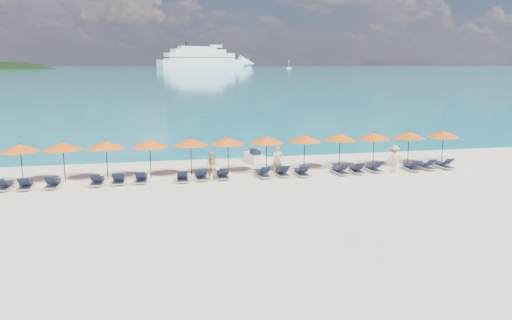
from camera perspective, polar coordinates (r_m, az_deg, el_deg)
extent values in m
plane|color=beige|center=(25.36, 1.42, -3.94)|extent=(1400.00, 1400.00, 0.00)
cube|color=#1FA9B2|center=(683.87, -11.74, 10.28)|extent=(1600.00, 1300.00, 0.01)
ellipsoid|color=black|center=(602.82, -26.00, 6.00)|extent=(162.00, 126.00, 85.50)
cube|color=white|center=(629.22, -6.20, 10.86)|extent=(110.67, 60.37, 10.11)
cone|color=white|center=(663.09, -1.00, 10.93)|extent=(28.95, 28.95, 22.24)
cube|color=white|center=(628.32, -6.38, 11.68)|extent=(88.92, 49.23, 8.09)
cube|color=white|center=(627.48, -6.56, 12.24)|extent=(69.60, 39.87, 5.05)
cube|color=white|center=(626.65, -6.74, 12.60)|extent=(47.84, 28.73, 3.54)
cube|color=black|center=(628.30, -6.38, 11.55)|extent=(90.02, 49.84, 0.91)
cube|color=black|center=(628.35, -6.38, 11.87)|extent=(87.81, 48.63, 0.91)
cylinder|color=black|center=(620.48, -7.92, 12.97)|extent=(4.45, 4.45, 5.56)
cube|color=white|center=(598.30, -0.86, 10.51)|extent=(6.52, 2.17, 1.74)
cylinder|color=white|center=(598.27, -0.86, 11.05)|extent=(0.39, 0.39, 10.86)
cube|color=white|center=(575.40, 3.78, 10.45)|extent=(5.19, 1.73, 1.38)
cylinder|color=white|center=(575.37, 3.78, 10.90)|extent=(0.31, 0.31, 8.65)
cube|color=white|center=(33.59, -0.19, 0.29)|extent=(1.12, 2.33, 0.51)
cube|color=black|center=(33.35, -0.09, 0.86)|extent=(0.58, 0.99, 0.33)
cylinder|color=black|center=(34.02, -0.50, 1.30)|extent=(0.52, 0.12, 0.06)
imported|color=tan|center=(29.52, 2.49, -0.03)|extent=(0.66, 0.45, 1.77)
imported|color=tan|center=(28.25, -5.04, -0.69)|extent=(0.93, 0.81, 1.65)
imported|color=tan|center=(31.31, 15.53, 0.13)|extent=(1.14, 0.64, 1.69)
cylinder|color=black|center=(30.10, -25.21, -0.46)|extent=(0.05, 0.05, 2.20)
cone|color=#DD500A|center=(29.95, -25.35, 1.27)|extent=(2.10, 2.10, 0.42)
sphere|color=black|center=(29.91, -25.39, 1.68)|extent=(0.08, 0.08, 0.08)
cylinder|color=black|center=(29.78, -21.09, -0.25)|extent=(0.05, 0.05, 2.20)
cone|color=#DD500A|center=(29.62, -21.21, 1.49)|extent=(2.10, 2.10, 0.42)
sphere|color=black|center=(29.59, -21.24, 1.91)|extent=(0.08, 0.08, 0.08)
cylinder|color=black|center=(29.50, -16.68, -0.08)|extent=(0.05, 0.05, 2.20)
cone|color=#DD500A|center=(29.34, -16.78, 1.69)|extent=(2.10, 2.10, 0.42)
sphere|color=black|center=(29.31, -16.80, 2.11)|extent=(0.08, 0.08, 0.08)
cylinder|color=black|center=(29.36, -11.98, 0.10)|extent=(0.05, 0.05, 2.20)
cone|color=#DD500A|center=(29.20, -12.05, 1.87)|extent=(2.10, 2.10, 0.42)
sphere|color=black|center=(29.17, -12.07, 2.30)|extent=(0.08, 0.08, 0.08)
cylinder|color=black|center=(29.56, -7.43, 0.32)|extent=(0.05, 0.05, 2.20)
cone|color=#DD500A|center=(29.40, -7.47, 2.08)|extent=(2.10, 2.10, 0.42)
sphere|color=black|center=(29.37, -7.48, 2.51)|extent=(0.08, 0.08, 0.08)
cylinder|color=black|center=(29.78, -3.21, 0.48)|extent=(0.05, 0.05, 2.20)
cone|color=#DD500A|center=(29.62, -3.23, 2.23)|extent=(2.10, 2.10, 0.42)
sphere|color=black|center=(29.59, -3.23, 2.65)|extent=(0.08, 0.08, 0.08)
cylinder|color=black|center=(30.14, 1.22, 0.62)|extent=(0.05, 0.05, 2.20)
cone|color=#DD500A|center=(29.98, 1.23, 2.35)|extent=(2.10, 2.10, 0.42)
sphere|color=black|center=(29.95, 1.23, 2.76)|extent=(0.08, 0.08, 0.08)
cylinder|color=black|center=(30.81, 5.54, 0.80)|extent=(0.05, 0.05, 2.20)
cone|color=#DD500A|center=(30.66, 5.57, 2.49)|extent=(2.10, 2.10, 0.42)
sphere|color=black|center=(30.63, 5.58, 2.90)|extent=(0.08, 0.08, 0.08)
cylinder|color=black|center=(31.68, 9.52, 0.98)|extent=(0.05, 0.05, 2.20)
cone|color=#DD500A|center=(31.54, 9.58, 2.63)|extent=(2.10, 2.10, 0.42)
sphere|color=black|center=(31.51, 9.59, 3.02)|extent=(0.08, 0.08, 0.08)
cylinder|color=black|center=(32.51, 13.29, 1.09)|extent=(0.05, 0.05, 2.20)
cone|color=#DD500A|center=(32.37, 13.36, 2.70)|extent=(2.10, 2.10, 0.42)
sphere|color=black|center=(32.34, 13.37, 3.08)|extent=(0.08, 0.08, 0.08)
cylinder|color=black|center=(33.57, 17.01, 1.21)|extent=(0.05, 0.05, 2.20)
cone|color=#DD500A|center=(33.43, 17.10, 2.76)|extent=(2.10, 2.10, 0.42)
sphere|color=black|center=(33.40, 17.12, 3.14)|extent=(0.08, 0.08, 0.08)
cylinder|color=black|center=(34.75, 20.54, 1.31)|extent=(0.05, 0.05, 2.20)
cone|color=#DD500A|center=(34.62, 20.64, 2.81)|extent=(2.10, 2.10, 0.42)
sphere|color=black|center=(34.59, 20.67, 3.17)|extent=(0.08, 0.08, 0.08)
cube|color=silver|center=(29.38, -26.80, -2.77)|extent=(0.72, 1.73, 0.06)
cube|color=black|center=(29.58, -26.68, -2.36)|extent=(0.61, 1.13, 0.04)
cube|color=black|center=(28.79, -27.20, -2.24)|extent=(0.58, 0.57, 0.43)
cube|color=silver|center=(29.08, -24.82, -2.73)|extent=(0.74, 1.74, 0.06)
cube|color=black|center=(29.29, -24.77, -2.32)|extent=(0.62, 1.14, 0.04)
cube|color=black|center=(28.46, -25.05, -2.19)|extent=(0.59, 0.57, 0.43)
cube|color=silver|center=(28.82, -22.16, -2.65)|extent=(0.68, 1.72, 0.06)
cube|color=black|center=(29.02, -22.09, -2.22)|extent=(0.59, 1.12, 0.04)
cube|color=black|center=(28.21, -22.45, -2.10)|extent=(0.57, 0.56, 0.43)
cube|color=silver|center=(28.59, -17.65, -2.45)|extent=(0.72, 1.73, 0.06)
cube|color=black|center=(28.79, -17.60, -2.02)|extent=(0.61, 1.13, 0.04)
cube|color=black|center=(27.97, -17.87, -1.89)|extent=(0.58, 0.57, 0.43)
cube|color=silver|center=(28.59, -15.42, -2.32)|extent=(0.64, 1.71, 0.06)
cube|color=black|center=(28.80, -15.41, -1.90)|extent=(0.57, 1.11, 0.04)
cube|color=black|center=(27.96, -15.54, -1.76)|extent=(0.56, 0.54, 0.43)
cube|color=silver|center=(28.55, -12.95, -2.22)|extent=(0.72, 1.73, 0.06)
cube|color=black|center=(28.76, -12.92, -1.80)|extent=(0.62, 1.13, 0.04)
cube|color=black|center=(27.93, -13.06, -1.66)|extent=(0.58, 0.57, 0.43)
cube|color=silver|center=(28.39, -8.40, -2.13)|extent=(0.68, 1.72, 0.06)
cube|color=black|center=(28.60, -8.42, -1.71)|extent=(0.59, 1.12, 0.04)
cube|color=black|center=(27.76, -8.39, -1.56)|extent=(0.57, 0.56, 0.43)
cube|color=silver|center=(28.66, -6.30, -1.95)|extent=(0.71, 1.73, 0.06)
cube|color=black|center=(28.87, -6.38, -1.53)|extent=(0.60, 1.13, 0.04)
cube|color=black|center=(28.04, -6.14, -1.38)|extent=(0.58, 0.56, 0.43)
cube|color=silver|center=(28.81, -3.85, -1.84)|extent=(0.63, 1.70, 0.06)
cube|color=black|center=(29.01, -3.92, -1.43)|extent=(0.56, 1.10, 0.04)
cube|color=black|center=(28.19, -3.70, -1.27)|extent=(0.55, 0.54, 0.43)
cube|color=silver|center=(29.11, 0.73, -1.68)|extent=(0.79, 1.75, 0.06)
cube|color=black|center=(29.30, 0.57, -1.28)|extent=(0.66, 1.15, 0.04)
cube|color=black|center=(28.51, 1.08, -1.11)|extent=(0.60, 0.59, 0.43)
cube|color=silver|center=(29.45, 2.93, -1.55)|extent=(0.69, 1.72, 0.06)
cube|color=black|center=(29.65, 2.78, -1.14)|extent=(0.60, 1.12, 0.04)
cube|color=black|center=(28.85, 3.26, -0.98)|extent=(0.57, 0.56, 0.43)
cube|color=silver|center=(29.54, 5.21, -1.54)|extent=(0.64, 1.71, 0.06)
cube|color=black|center=(29.74, 5.07, -1.13)|extent=(0.56, 1.11, 0.04)
cube|color=black|center=(28.94, 5.53, -0.98)|extent=(0.56, 0.54, 0.43)
cube|color=silver|center=(30.31, 9.53, -1.32)|extent=(0.75, 1.74, 0.06)
cube|color=black|center=(30.50, 9.33, -0.93)|extent=(0.64, 1.14, 0.04)
cube|color=black|center=(29.75, 10.01, -0.77)|extent=(0.59, 0.58, 0.43)
cube|color=silver|center=(30.79, 11.37, -1.20)|extent=(0.75, 1.74, 0.06)
cube|color=black|center=(30.98, 11.23, -0.81)|extent=(0.64, 1.14, 0.04)
cube|color=black|center=(30.19, 11.73, -0.66)|extent=(0.59, 0.58, 0.43)
cube|color=silver|center=(31.39, 13.22, -1.04)|extent=(0.71, 1.73, 0.06)
cube|color=black|center=(31.57, 13.02, -0.66)|extent=(0.61, 1.13, 0.04)
cube|color=black|center=(30.83, 13.74, -0.50)|extent=(0.58, 0.57, 0.43)
cube|color=silver|center=(32.33, 17.31, -0.90)|extent=(0.66, 1.71, 0.06)
cube|color=black|center=(32.52, 17.12, -0.54)|extent=(0.58, 1.11, 0.04)
cube|color=black|center=(31.78, 17.82, -0.38)|extent=(0.56, 0.55, 0.43)
cube|color=silver|center=(32.99, 18.72, -0.75)|extent=(0.78, 1.75, 0.06)
cube|color=black|center=(33.16, 18.48, -0.40)|extent=(0.65, 1.15, 0.04)
cube|color=black|center=(32.48, 19.33, -0.23)|extent=(0.60, 0.59, 0.43)
cube|color=silver|center=(33.70, 20.55, -0.64)|extent=(0.71, 1.73, 0.06)
cube|color=black|center=(33.86, 20.33, -0.29)|extent=(0.61, 1.13, 0.04)
cube|color=black|center=(33.18, 21.15, -0.13)|extent=(0.58, 0.57, 0.43)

